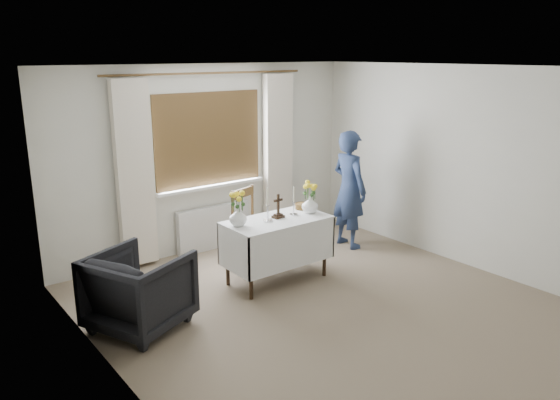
{
  "coord_description": "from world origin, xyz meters",
  "views": [
    {
      "loc": [
        -3.64,
        -3.83,
        2.64
      ],
      "look_at": [
        -0.09,
        0.8,
        1.06
      ],
      "focal_mm": 35.0,
      "sensor_mm": 36.0,
      "label": 1
    }
  ],
  "objects_px": {
    "altar_table": "(277,250)",
    "person": "(349,189)",
    "wooden_chair": "(255,229)",
    "wooden_cross": "(278,206)",
    "flower_vase_left": "(238,217)",
    "armchair": "(139,290)",
    "flower_vase_right": "(310,204)"
  },
  "relations": [
    {
      "from": "altar_table",
      "to": "person",
      "type": "height_order",
      "value": "person"
    },
    {
      "from": "altar_table",
      "to": "wooden_chair",
      "type": "height_order",
      "value": "wooden_chair"
    },
    {
      "from": "person",
      "to": "wooden_cross",
      "type": "relative_size",
      "value": 5.73
    },
    {
      "from": "wooden_chair",
      "to": "flower_vase_left",
      "type": "relative_size",
      "value": 4.84
    },
    {
      "from": "wooden_chair",
      "to": "armchair",
      "type": "bearing_deg",
      "value": -179.35
    },
    {
      "from": "person",
      "to": "flower_vase_left",
      "type": "bearing_deg",
      "value": 100.91
    },
    {
      "from": "person",
      "to": "wooden_cross",
      "type": "bearing_deg",
      "value": 105.07
    },
    {
      "from": "altar_table",
      "to": "flower_vase_right",
      "type": "relative_size",
      "value": 6.02
    },
    {
      "from": "wooden_cross",
      "to": "flower_vase_left",
      "type": "distance_m",
      "value": 0.54
    },
    {
      "from": "flower_vase_right",
      "to": "wooden_cross",
      "type": "bearing_deg",
      "value": 170.95
    },
    {
      "from": "flower_vase_right",
      "to": "person",
      "type": "bearing_deg",
      "value": 20.47
    },
    {
      "from": "armchair",
      "to": "wooden_chair",
      "type": "bearing_deg",
      "value": -95.64
    },
    {
      "from": "altar_table",
      "to": "flower_vase_left",
      "type": "relative_size",
      "value": 5.98
    },
    {
      "from": "flower_vase_left",
      "to": "wooden_chair",
      "type": "bearing_deg",
      "value": 38.93
    },
    {
      "from": "armchair",
      "to": "wooden_cross",
      "type": "relative_size",
      "value": 3.02
    },
    {
      "from": "flower_vase_left",
      "to": "flower_vase_right",
      "type": "xyz_separation_m",
      "value": [
        0.97,
        -0.1,
        -0.0
      ]
    },
    {
      "from": "wooden_cross",
      "to": "armchair",
      "type": "bearing_deg",
      "value": -179.09
    },
    {
      "from": "altar_table",
      "to": "flower_vase_right",
      "type": "distance_m",
      "value": 0.68
    },
    {
      "from": "wooden_chair",
      "to": "wooden_cross",
      "type": "distance_m",
      "value": 0.62
    },
    {
      "from": "flower_vase_left",
      "to": "flower_vase_right",
      "type": "relative_size",
      "value": 1.01
    },
    {
      "from": "person",
      "to": "flower_vase_right",
      "type": "xyz_separation_m",
      "value": [
        -1.05,
        -0.39,
        0.05
      ]
    },
    {
      "from": "person",
      "to": "flower_vase_left",
      "type": "distance_m",
      "value": 2.04
    },
    {
      "from": "flower_vase_left",
      "to": "wooden_cross",
      "type": "bearing_deg",
      "value": -3.56
    },
    {
      "from": "altar_table",
      "to": "flower_vase_left",
      "type": "xyz_separation_m",
      "value": [
        -0.49,
        0.08,
        0.48
      ]
    },
    {
      "from": "armchair",
      "to": "person",
      "type": "xyz_separation_m",
      "value": [
        3.29,
        0.46,
        0.42
      ]
    },
    {
      "from": "altar_table",
      "to": "wooden_chair",
      "type": "bearing_deg",
      "value": 84.69
    },
    {
      "from": "flower_vase_right",
      "to": "flower_vase_left",
      "type": "bearing_deg",
      "value": 173.99
    },
    {
      "from": "armchair",
      "to": "person",
      "type": "height_order",
      "value": "person"
    },
    {
      "from": "armchair",
      "to": "wooden_cross",
      "type": "xyz_separation_m",
      "value": [
        1.81,
        0.14,
        0.51
      ]
    },
    {
      "from": "flower_vase_left",
      "to": "flower_vase_right",
      "type": "bearing_deg",
      "value": -6.01
    },
    {
      "from": "altar_table",
      "to": "person",
      "type": "xyz_separation_m",
      "value": [
        1.53,
        0.36,
        0.43
      ]
    },
    {
      "from": "person",
      "to": "wooden_cross",
      "type": "distance_m",
      "value": 1.51
    }
  ]
}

